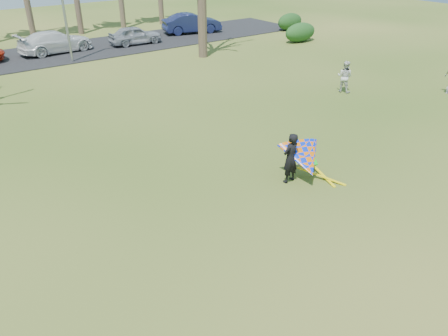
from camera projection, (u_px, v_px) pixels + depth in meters
ground at (264, 226)px, 12.97m from camera, size 100.00×100.00×0.00m
parking_strip at (30, 57)px, 30.66m from camera, size 46.00×7.00×0.06m
hedge_near at (300, 32)px, 34.90m from camera, size 2.99×1.36×1.49m
hedge_far at (290, 22)px, 39.22m from camera, size 2.66×1.25×1.48m
car_3 at (55, 42)px, 31.51m from camera, size 5.43×2.66×1.52m
car_4 at (135, 35)px, 33.95m from camera, size 4.13×1.85×1.38m
car_5 at (192, 23)px, 37.78m from camera, size 5.27×2.93×1.65m
pedestrian_a at (345, 77)px, 23.64m from camera, size 0.88×0.99×1.71m
kite_flyer at (303, 159)px, 14.98m from camera, size 2.13×2.39×2.02m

